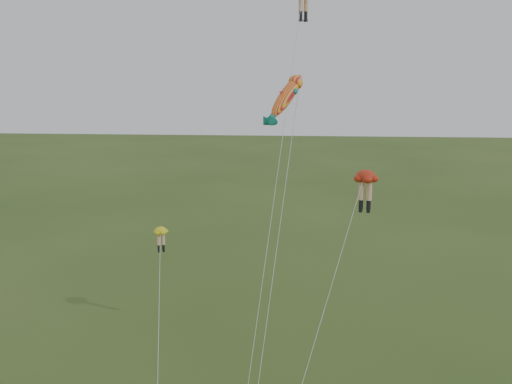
{
  "coord_description": "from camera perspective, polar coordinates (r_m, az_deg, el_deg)",
  "views": [
    {
      "loc": [
        2.96,
        -27.15,
        18.51
      ],
      "look_at": [
        0.21,
        6.0,
        11.67
      ],
      "focal_mm": 40.0,
      "sensor_mm": 36.0,
      "label": 1
    }
  ],
  "objects": [
    {
      "name": "legs_kite_yellow",
      "position": [
        33.89,
        -9.53,
        -5.02
      ],
      "size": [
        2.04,
        8.14,
        9.76
      ],
      "rotation": [
        0.0,
        0.0,
        0.43
      ],
      "color": "yellow",
      "rests_on": "ground"
    },
    {
      "name": "fish_kite",
      "position": [
        33.02,
        3.05,
        9.4
      ],
      "size": [
        2.87,
        10.51,
        18.83
      ],
      "rotation": [
        0.79,
        0.0,
        -0.73
      ],
      "color": "#FFAF20",
      "rests_on": "ground"
    },
    {
      "name": "legs_kite_red_high",
      "position": [
        40.08,
        4.66,
        18.42
      ],
      "size": [
        3.85,
        15.73,
        24.33
      ],
      "rotation": [
        0.0,
        0.0,
        0.56
      ],
      "color": "#B42712",
      "rests_on": "ground"
    },
    {
      "name": "legs_kite_red_mid",
      "position": [
        35.29,
        10.83,
        0.98
      ],
      "size": [
        5.85,
        11.73,
        12.86
      ],
      "rotation": [
        0.0,
        0.0,
        -0.23
      ],
      "color": "#B42712",
      "rests_on": "ground"
    }
  ]
}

